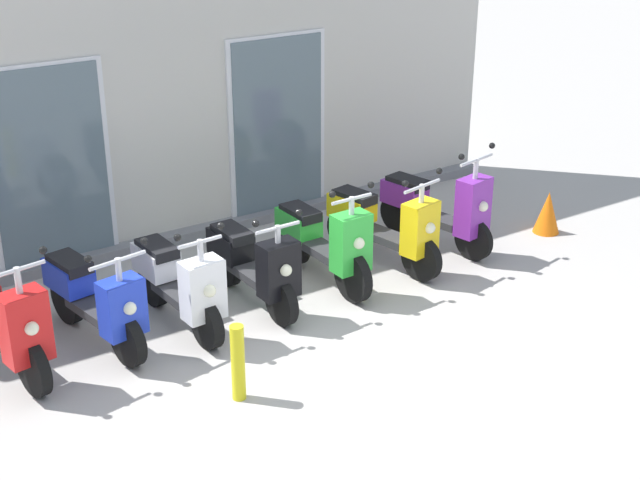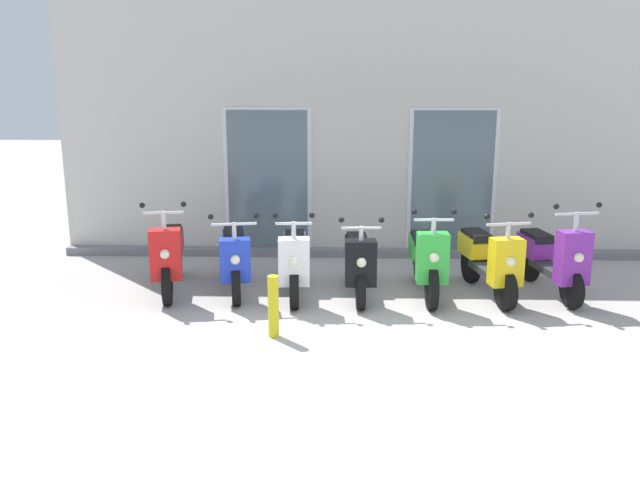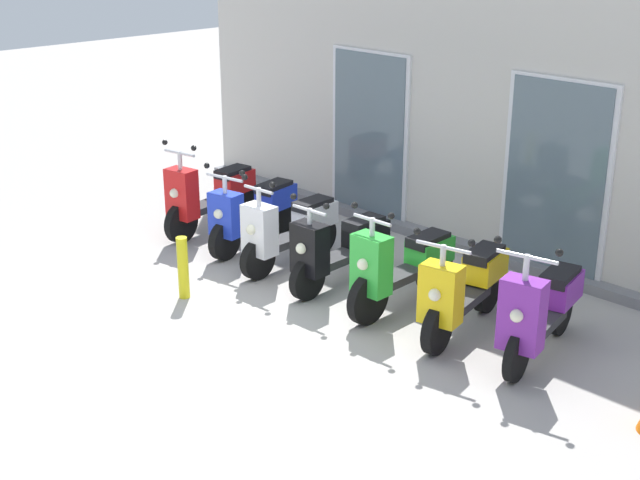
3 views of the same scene
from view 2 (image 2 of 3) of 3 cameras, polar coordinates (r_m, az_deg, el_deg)
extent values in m
plane|color=#A8A39E|center=(7.90, 3.68, -7.53)|extent=(40.00, 40.00, 0.00)
cube|color=beige|center=(10.78, 3.32, 9.36)|extent=(9.23, 0.30, 4.02)
cube|color=slate|center=(10.88, 3.20, -1.05)|extent=(9.23, 0.20, 0.12)
cube|color=silver|center=(10.78, -4.30, 4.73)|extent=(1.35, 0.04, 2.30)
cube|color=slate|center=(10.76, -4.32, 4.71)|extent=(1.23, 0.02, 2.22)
cube|color=silver|center=(10.85, 10.80, 4.58)|extent=(1.35, 0.04, 2.30)
cube|color=slate|center=(10.83, 10.81, 4.56)|extent=(1.23, 0.02, 2.22)
cylinder|color=black|center=(8.87, -12.46, -3.60)|extent=(0.19, 0.53, 0.52)
cylinder|color=black|center=(9.97, -11.97, -1.58)|extent=(0.19, 0.53, 0.52)
cube|color=#2D2D30|center=(9.39, -12.23, -1.95)|extent=(0.38, 0.75, 0.09)
cube|color=red|center=(8.80, -12.58, -1.17)|extent=(0.42, 0.30, 0.64)
sphere|color=#F2EFCC|center=(8.67, -12.66, -1.14)|extent=(0.12, 0.12, 0.12)
cube|color=red|center=(9.80, -12.10, -0.08)|extent=(0.38, 0.56, 0.28)
cube|color=black|center=(9.73, -12.16, 0.67)|extent=(0.34, 0.52, 0.11)
cylinder|color=silver|center=(8.70, -12.73, 1.53)|extent=(0.06, 0.06, 0.25)
cylinder|color=silver|center=(8.68, -12.76, 2.20)|extent=(0.49, 0.12, 0.04)
sphere|color=black|center=(8.64, -11.16, 2.91)|extent=(0.07, 0.07, 0.07)
sphere|color=black|center=(8.68, -14.42, 2.78)|extent=(0.07, 0.07, 0.07)
cylinder|color=black|center=(8.72, -6.93, -3.79)|extent=(0.19, 0.49, 0.48)
cylinder|color=black|center=(9.78, -7.06, -1.80)|extent=(0.19, 0.49, 0.48)
cube|color=#2D2D30|center=(9.22, -7.02, -2.14)|extent=(0.37, 0.72, 0.09)
cube|color=#1E38C6|center=(8.66, -7.00, -1.65)|extent=(0.42, 0.30, 0.53)
sphere|color=#F2EFCC|center=(8.53, -6.99, -1.63)|extent=(0.12, 0.12, 0.12)
cube|color=#1E38C6|center=(9.60, -7.11, -0.24)|extent=(0.38, 0.56, 0.28)
cube|color=black|center=(9.53, -7.13, 0.52)|extent=(0.34, 0.52, 0.11)
cylinder|color=silver|center=(8.57, -7.07, 0.68)|extent=(0.06, 0.06, 0.23)
cylinder|color=silver|center=(8.55, -7.09, 1.30)|extent=(0.55, 0.13, 0.04)
sphere|color=black|center=(8.54, -5.25, 2.02)|extent=(0.07, 0.07, 0.07)
sphere|color=black|center=(8.53, -8.98, 1.90)|extent=(0.07, 0.07, 0.07)
cylinder|color=black|center=(8.54, -2.13, -4.13)|extent=(0.14, 0.48, 0.47)
cylinder|color=black|center=(9.57, -2.08, -2.10)|extent=(0.14, 0.48, 0.47)
cube|color=#2D2D30|center=(9.02, -2.11, -2.45)|extent=(0.30, 0.68, 0.09)
cube|color=white|center=(8.47, -2.15, -1.80)|extent=(0.39, 0.26, 0.58)
sphere|color=#F2EFCC|center=(8.34, -2.16, -1.78)|extent=(0.12, 0.12, 0.12)
cube|color=white|center=(9.39, -2.10, -0.51)|extent=(0.33, 0.54, 0.28)
cube|color=black|center=(9.31, -2.11, 0.26)|extent=(0.29, 0.49, 0.11)
cylinder|color=silver|center=(8.38, -2.18, 0.73)|extent=(0.06, 0.06, 0.23)
cylinder|color=silver|center=(8.35, -2.18, 1.36)|extent=(0.44, 0.06, 0.04)
sphere|color=black|center=(8.33, -0.67, 2.05)|extent=(0.07, 0.07, 0.07)
sphere|color=black|center=(8.34, -3.71, 2.02)|extent=(0.07, 0.07, 0.07)
cylinder|color=black|center=(8.53, 3.35, -4.17)|extent=(0.12, 0.47, 0.47)
cylinder|color=black|center=(9.55, 2.97, -2.14)|extent=(0.12, 0.47, 0.47)
cube|color=#2D2D30|center=(9.01, 3.16, -2.49)|extent=(0.28, 0.67, 0.09)
cube|color=black|center=(8.47, 3.37, -1.88)|extent=(0.39, 0.25, 0.56)
sphere|color=#F2EFCC|center=(8.33, 3.43, -1.87)|extent=(0.12, 0.12, 0.12)
cube|color=black|center=(9.38, 3.02, -0.73)|extent=(0.32, 0.53, 0.28)
cube|color=black|center=(9.30, 3.05, 0.04)|extent=(0.28, 0.49, 0.11)
cylinder|color=silver|center=(8.37, 3.41, 0.48)|extent=(0.06, 0.06, 0.19)
cylinder|color=silver|center=(8.36, 3.42, 0.99)|extent=(0.48, 0.05, 0.04)
sphere|color=black|center=(8.35, 5.08, 1.66)|extent=(0.07, 0.07, 0.07)
sphere|color=black|center=(8.32, 1.77, 1.66)|extent=(0.07, 0.07, 0.07)
cylinder|color=black|center=(8.61, 9.17, -3.91)|extent=(0.12, 0.54, 0.54)
cylinder|color=black|center=(9.66, 8.20, -1.86)|extent=(0.12, 0.54, 0.54)
cube|color=#2D2D30|center=(9.11, 8.68, -2.22)|extent=(0.28, 0.70, 0.09)
cube|color=green|center=(8.54, 9.23, -1.47)|extent=(0.39, 0.25, 0.62)
sphere|color=#F2EFCC|center=(8.41, 9.37, -1.44)|extent=(0.12, 0.12, 0.12)
cube|color=green|center=(9.50, 8.33, -0.58)|extent=(0.31, 0.53, 0.28)
cube|color=black|center=(9.43, 8.40, 0.18)|extent=(0.27, 0.49, 0.11)
cylinder|color=silver|center=(8.44, 9.33, 1.10)|extent=(0.06, 0.06, 0.20)
cylinder|color=silver|center=(8.43, 9.36, 1.64)|extent=(0.48, 0.05, 0.04)
sphere|color=black|center=(8.45, 10.98, 2.29)|extent=(0.07, 0.07, 0.07)
sphere|color=black|center=(8.37, 7.77, 2.32)|extent=(0.07, 0.07, 0.07)
cylinder|color=black|center=(8.77, 15.02, -4.04)|extent=(0.20, 0.50, 0.49)
cylinder|color=black|center=(9.78, 12.30, -1.99)|extent=(0.20, 0.50, 0.49)
cube|color=#2D2D30|center=(9.24, 13.62, -2.37)|extent=(0.39, 0.75, 0.09)
cube|color=yellow|center=(8.71, 15.06, -1.76)|extent=(0.42, 0.31, 0.58)
sphere|color=#F2EFCC|center=(8.58, 15.43, -1.74)|extent=(0.12, 0.12, 0.12)
cube|color=yellow|center=(9.61, 12.61, -0.39)|extent=(0.40, 0.57, 0.28)
cube|color=black|center=(9.54, 12.74, 0.36)|extent=(0.35, 0.52, 0.11)
cylinder|color=silver|center=(8.61, 15.22, 0.69)|extent=(0.06, 0.06, 0.22)
cylinder|color=silver|center=(8.59, 15.26, 1.27)|extent=(0.55, 0.14, 0.04)
sphere|color=black|center=(8.69, 16.97, 1.97)|extent=(0.07, 0.07, 0.07)
sphere|color=black|center=(8.46, 13.60, 1.87)|extent=(0.07, 0.07, 0.07)
cylinder|color=black|center=(9.08, 20.00, -3.84)|extent=(0.18, 0.49, 0.48)
cylinder|color=black|center=(10.04, 16.86, -1.89)|extent=(0.18, 0.49, 0.48)
cube|color=#2D2D30|center=(9.53, 18.40, -2.24)|extent=(0.40, 0.74, 0.09)
cube|color=purple|center=(9.01, 20.09, -1.38)|extent=(0.42, 0.31, 0.67)
sphere|color=#F2EFCC|center=(8.89, 20.52, -1.35)|extent=(0.12, 0.12, 0.12)
cube|color=purple|center=(9.88, 17.23, -0.42)|extent=(0.40, 0.57, 0.28)
cube|color=black|center=(9.81, 17.39, 0.31)|extent=(0.35, 0.52, 0.11)
cylinder|color=silver|center=(8.91, 20.33, 1.35)|extent=(0.06, 0.06, 0.26)
cylinder|color=silver|center=(8.88, 20.39, 2.03)|extent=(0.55, 0.15, 0.04)
sphere|color=black|center=(9.01, 21.98, 2.69)|extent=(0.07, 0.07, 0.07)
sphere|color=black|center=(8.73, 18.87, 2.63)|extent=(0.07, 0.07, 0.07)
cylinder|color=yellow|center=(7.65, -3.85, -5.48)|extent=(0.12, 0.12, 0.70)
camera|label=1|loc=(4.21, -74.39, 24.03)|focal=50.80mm
camera|label=3|loc=(6.99, 77.31, 11.96)|focal=49.43mm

